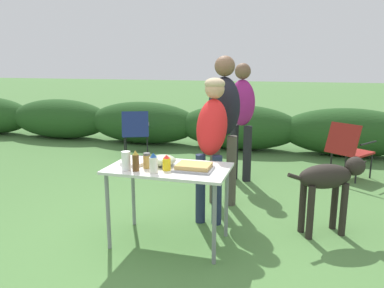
# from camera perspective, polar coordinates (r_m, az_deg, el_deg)

# --- Properties ---
(ground_plane) EXTENTS (60.00, 60.00, 0.00)m
(ground_plane) POSITION_cam_1_polar(r_m,az_deg,el_deg) (3.69, -3.41, -14.64)
(ground_plane) COLOR #4C7A3D
(shrub_hedge) EXTENTS (14.40, 0.90, 0.87)m
(shrub_hedge) POSITION_cam_1_polar(r_m,az_deg,el_deg) (7.34, 7.04, 2.58)
(shrub_hedge) COLOR #234C1E
(shrub_hedge) RESTS_ON ground
(folding_table) EXTENTS (1.10, 0.64, 0.74)m
(folding_table) POSITION_cam_1_polar(r_m,az_deg,el_deg) (3.44, -3.55, -4.77)
(folding_table) COLOR silver
(folding_table) RESTS_ON ground
(food_tray) EXTENTS (0.34, 0.25, 0.06)m
(food_tray) POSITION_cam_1_polar(r_m,az_deg,el_deg) (3.32, 0.28, -3.55)
(food_tray) COLOR #9E9EA3
(food_tray) RESTS_ON folding_table
(plate_stack) EXTENTS (0.24, 0.24, 0.03)m
(plate_stack) POSITION_cam_1_polar(r_m,az_deg,el_deg) (3.55, -8.96, -2.82)
(plate_stack) COLOR white
(plate_stack) RESTS_ON folding_table
(mixing_bowl) EXTENTS (0.24, 0.24, 0.10)m
(mixing_bowl) POSITION_cam_1_polar(r_m,az_deg,el_deg) (3.47, -4.49, -2.49)
(mixing_bowl) COLOR #ADBC99
(mixing_bowl) RESTS_ON folding_table
(paper_cup_stack) EXTENTS (0.08, 0.08, 0.17)m
(paper_cup_stack) POSITION_cam_1_polar(r_m,az_deg,el_deg) (3.35, -10.02, -2.53)
(paper_cup_stack) COLOR white
(paper_cup_stack) RESTS_ON folding_table
(mayo_bottle) EXTENTS (0.07, 0.07, 0.18)m
(mayo_bottle) POSITION_cam_1_polar(r_m,az_deg,el_deg) (3.24, -5.89, -2.95)
(mayo_bottle) COLOR silver
(mayo_bottle) RESTS_ON folding_table
(beer_bottle) EXTENTS (0.06, 0.06, 0.19)m
(beer_bottle) POSITION_cam_1_polar(r_m,az_deg,el_deg) (3.31, -8.58, -2.60)
(beer_bottle) COLOR brown
(beer_bottle) RESTS_ON folding_table
(spice_jar) EXTENTS (0.07, 0.07, 0.14)m
(spice_jar) POSITION_cam_1_polar(r_m,az_deg,el_deg) (3.39, -6.89, -2.55)
(spice_jar) COLOR #B2893D
(spice_jar) RESTS_ON folding_table
(mustard_bottle) EXTENTS (0.07, 0.07, 0.14)m
(mustard_bottle) POSITION_cam_1_polar(r_m,az_deg,el_deg) (3.31, -3.89, -2.89)
(mustard_bottle) COLOR yellow
(mustard_bottle) RESTS_ON folding_table
(standing_person_in_gray_fleece) EXTENTS (0.33, 0.44, 1.52)m
(standing_person_in_gray_fleece) POSITION_cam_1_polar(r_m,az_deg,el_deg) (3.89, 3.02, 1.78)
(standing_person_in_gray_fleece) COLOR #232D4C
(standing_person_in_gray_fleece) RESTS_ON ground
(standing_person_with_beanie) EXTENTS (0.43, 0.36, 1.66)m
(standing_person_with_beanie) POSITION_cam_1_polar(r_m,az_deg,el_deg) (5.30, 7.58, 4.95)
(standing_person_with_beanie) COLOR black
(standing_person_with_beanie) RESTS_ON ground
(standing_person_in_red_jacket) EXTENTS (0.39, 0.30, 1.75)m
(standing_person_in_red_jacket) POSITION_cam_1_polar(r_m,az_deg,el_deg) (4.34, 4.88, 4.15)
(standing_person_in_red_jacket) COLOR #4C473D
(standing_person_in_red_jacket) RESTS_ON ground
(dog) EXTENTS (0.79, 0.50, 0.77)m
(dog) POSITION_cam_1_polar(r_m,az_deg,el_deg) (3.89, 20.21, -5.32)
(dog) COLOR #28231E
(dog) RESTS_ON ground
(camp_chair_green_behind_table) EXTENTS (0.72, 0.75, 0.83)m
(camp_chair_green_behind_table) POSITION_cam_1_polar(r_m,az_deg,el_deg) (5.84, 22.73, -0.52)
(camp_chair_green_behind_table) COLOR maroon
(camp_chair_green_behind_table) RESTS_ON ground
(camp_chair_near_hedge) EXTENTS (0.65, 0.72, 0.83)m
(camp_chair_near_hedge) POSITION_cam_1_polar(r_m,az_deg,el_deg) (6.79, -8.57, 2.03)
(camp_chair_near_hedge) COLOR navy
(camp_chair_near_hedge) RESTS_ON ground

